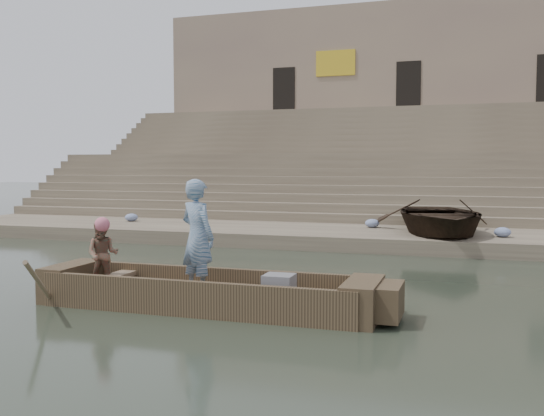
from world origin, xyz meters
The scene contains 13 objects.
ground centered at (0.00, 0.00, 0.00)m, with size 120.00×120.00×0.00m, color #263024.
lower_landing centered at (0.00, 8.00, 0.20)m, with size 32.00×4.00×0.40m, color gray.
mid_landing centered at (0.00, 15.50, 1.40)m, with size 32.00×3.00×2.80m, color gray.
upper_landing centered at (0.00, 22.50, 2.60)m, with size 32.00×3.00×5.20m, color gray.
ghat_steps centered at (0.00, 17.19, 1.80)m, with size 32.00×11.00×5.20m.
building_wall centered at (0.00, 26.50, 5.60)m, with size 32.00×5.07×11.20m.
main_rowboat centered at (-2.84, -0.89, 0.11)m, with size 5.00×1.30×0.22m, color brown.
rowboat_trim centered at (-2.63, -0.89, 0.31)m, with size 6.04×2.63×1.82m.
standing_man centered at (-2.98, -0.89, 1.16)m, with size 0.69×0.45×1.88m, color #225281.
rowing_man centered at (-4.76, -0.89, 0.79)m, with size 0.56×0.43×1.15m, color #267251.
television centered at (-1.61, -0.89, 0.42)m, with size 0.46×0.42×0.40m.
beached_rowboat centered at (0.42, 7.83, 0.89)m, with size 3.36×4.70×0.97m, color #2D2116.
cloth_bundles centered at (-3.12, 8.32, 0.53)m, with size 12.34×1.91×0.26m.
Camera 1 is at (1.18, -9.87, 2.32)m, focal length 40.35 mm.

